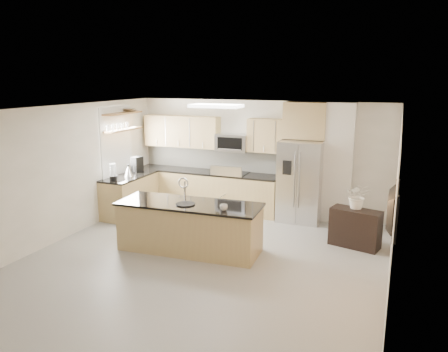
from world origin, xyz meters
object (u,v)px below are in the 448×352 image
at_px(range, 231,192).
at_px(island, 190,227).
at_px(microwave, 233,143).
at_px(platter, 185,204).
at_px(cup, 224,207).
at_px(coffee_maker, 137,165).
at_px(flower_vase, 358,190).
at_px(refrigerator, 301,181).
at_px(television, 387,208).
at_px(bowl, 130,109).
at_px(blender, 113,173).
at_px(kettle, 128,171).
at_px(credenza, 355,228).

height_order(range, island, island).
bearing_deg(microwave, platter, -86.77).
xyz_separation_m(cup, coffee_maker, (-3.01, 1.98, 0.15)).
xyz_separation_m(island, flower_vase, (2.78, 1.39, 0.63)).
bearing_deg(refrigerator, flower_vase, -39.71).
bearing_deg(coffee_maker, television, -23.31).
bearing_deg(bowl, microwave, 18.92).
relative_size(platter, coffee_maker, 0.93).
bearing_deg(blender, bowl, 99.83).
bearing_deg(kettle, bowl, 113.66).
distance_m(refrigerator, bowl, 4.23).
bearing_deg(microwave, television, -42.75).
relative_size(credenza, cup, 6.87).
xyz_separation_m(microwave, cup, (0.92, -2.81, -0.68)).
xyz_separation_m(credenza, bowl, (-5.21, 0.56, 2.03)).
distance_m(range, refrigerator, 1.71).
height_order(coffee_maker, bowl, bowl).
bearing_deg(refrigerator, blender, -156.66).
distance_m(blender, kettle, 0.50).
xyz_separation_m(refrigerator, credenza, (1.30, -1.16, -0.53)).
height_order(range, microwave, microwave).
height_order(range, refrigerator, refrigerator).
height_order(credenza, bowl, bowl).
distance_m(cup, bowl, 4.03).
relative_size(coffee_maker, bowl, 0.92).
height_order(blender, television, television).
bearing_deg(bowl, refrigerator, 8.74).
bearing_deg(cup, range, 108.80).
height_order(island, bowl, bowl).
bearing_deg(microwave, coffee_maker, -158.39).
bearing_deg(bowl, island, -37.57).
height_order(refrigerator, credenza, refrigerator).
xyz_separation_m(kettle, coffee_maker, (-0.07, 0.45, 0.05)).
bearing_deg(microwave, blender, -139.35).
xyz_separation_m(refrigerator, platter, (-1.50, -2.58, 0.02)).
xyz_separation_m(island, platter, (-0.02, -0.11, 0.46)).
bearing_deg(coffee_maker, range, 18.62).
distance_m(blender, flower_vase, 5.06).
distance_m(range, bowl, 3.02).
bearing_deg(television, kettle, 70.50).
xyz_separation_m(cup, bowl, (-3.17, 2.04, 1.44)).
bearing_deg(range, credenza, -22.12).
bearing_deg(credenza, kettle, -166.35).
height_order(bowl, flower_vase, bowl).
distance_m(credenza, coffee_maker, 5.13).
relative_size(island, kettle, 9.55).
distance_m(platter, bowl, 3.45).
bearing_deg(island, credenza, 21.99).
height_order(range, kettle, kettle).
relative_size(credenza, flower_vase, 1.25).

